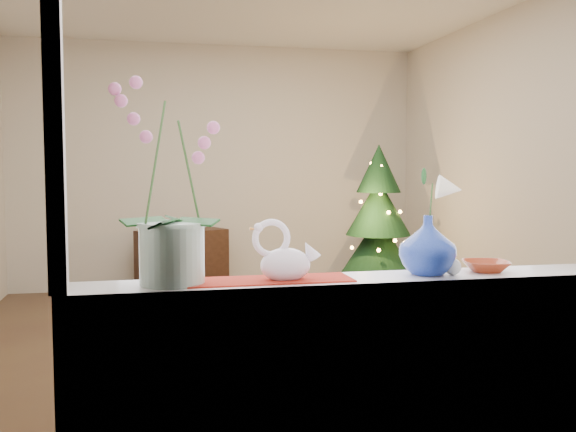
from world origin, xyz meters
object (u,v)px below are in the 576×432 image
side_table (182,261)px  swan (286,252)px  orchid_pot (171,182)px  paperweight (453,267)px  blue_vase (428,241)px  amber_dish (486,267)px  xmas_tree (378,223)px

side_table → swan: bearing=-112.8°
swan → side_table: 4.63m
orchid_pot → swan: bearing=-3.1°
orchid_pot → paperweight: 1.14m
side_table → paperweight: bearing=-104.5°
blue_vase → amber_dish: size_ratio=1.71×
blue_vase → swan: bearing=-178.1°
orchid_pot → amber_dish: 1.31m
blue_vase → xmas_tree: xmas_tree is taller
xmas_tree → orchid_pot: bearing=-120.3°
swan → amber_dish: size_ratio=1.64×
swan → blue_vase: 0.58m
xmas_tree → side_table: size_ratio=1.74×
blue_vase → xmas_tree: 3.95m
swan → blue_vase: (0.58, 0.02, 0.03)m
swan → xmas_tree: bearing=79.6°
amber_dish → orchid_pot: bearing=-179.7°
side_table → blue_vase: bearing=-105.6°
orchid_pot → amber_dish: orchid_pot is taller
amber_dish → swan: bearing=-178.0°
orchid_pot → paperweight: size_ratio=11.30×
blue_vase → orchid_pot: bearing=179.8°
paperweight → xmas_tree: size_ratio=0.04×
paperweight → amber_dish: 0.18m
orchid_pot → swan: size_ratio=2.89×
amber_dish → paperweight: bearing=-164.5°
swan → xmas_tree: xmas_tree is taller
amber_dish → side_table: bearing=102.3°
amber_dish → side_table: size_ratio=0.17×
blue_vase → paperweight: bearing=-22.7°
orchid_pot → blue_vase: bearing=-0.2°
orchid_pot → paperweight: (1.09, -0.04, -0.34)m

